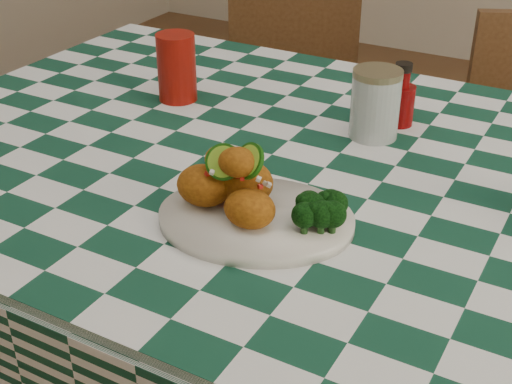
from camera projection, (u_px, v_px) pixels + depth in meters
The scene contains 8 objects.
dining_table at pixel (315, 344), 1.41m from camera, with size 1.66×1.06×0.79m, color #123E2B, non-canonical shape.
plate at pixel (256, 219), 1.05m from camera, with size 0.29×0.23×0.02m, color silver, non-canonical shape.
fried_chicken_pile at pixel (241, 180), 1.03m from camera, with size 0.16×0.12×0.10m, color #A35A0F, non-canonical shape.
broccoli_side at pixel (321, 212), 1.00m from camera, with size 0.07×0.07×0.05m, color black, non-canonical shape.
red_tumbler at pixel (177, 67), 1.45m from camera, with size 0.08×0.08×0.14m, color maroon.
ketchup_bottle at pixel (401, 94), 1.34m from camera, with size 0.05×0.05×0.12m, color #650505, non-canonical shape.
mason_jar at pixel (375, 104), 1.29m from camera, with size 0.09×0.09×0.13m, color #B2BCBA, non-canonical shape.
wooden_chair_left at pixel (290, 141), 2.13m from camera, with size 0.39×0.41×0.86m, color #472814, non-canonical shape.
Camera 1 is at (0.42, -1.00, 1.35)m, focal length 50.00 mm.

